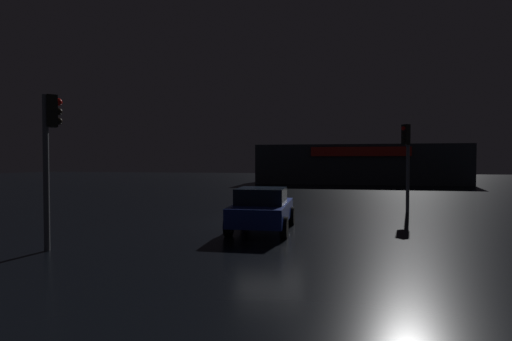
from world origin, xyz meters
The scene contains 5 objects.
ground_plane centered at (0.00, 0.00, 0.00)m, with size 120.00×120.00×0.00m, color black.
store_building centered at (5.16, 28.56, 2.06)m, with size 21.34×7.27×4.12m.
traffic_signal_main centered at (-5.17, -5.43, 2.95)m, with size 0.42×0.42×4.22m.
traffic_signal_opposite centered at (5.79, 4.56, 2.89)m, with size 0.43×0.41×4.15m.
car_near centered at (-0.05, -1.37, 0.76)m, with size 2.06×4.00×1.50m.
Camera 1 is at (2.29, -14.58, 2.44)m, focal length 27.00 mm.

